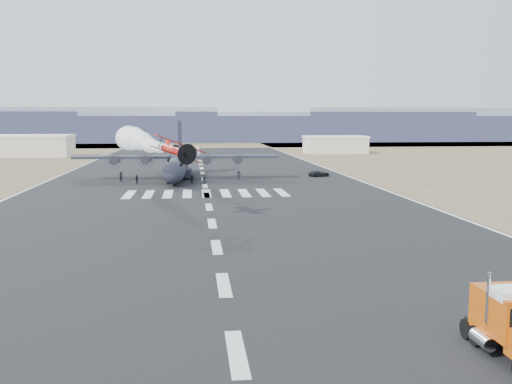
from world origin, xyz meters
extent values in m
plane|color=black|center=(0.00, 0.00, 0.00)|extent=(500.00, 500.00, 0.00)
cube|color=brown|center=(0.00, 230.00, 0.00)|extent=(500.00, 80.00, 0.00)
cube|color=#8188A4|center=(-65.00, 260.00, 8.50)|extent=(150.00, 50.00, 17.00)
cube|color=#8188A4|center=(0.00, 260.00, 6.50)|extent=(150.00, 50.00, 13.00)
cube|color=#8188A4|center=(65.00, 260.00, 7.50)|extent=(150.00, 50.00, 15.00)
cube|color=#8188A4|center=(130.00, 260.00, 8.50)|extent=(150.00, 50.00, 17.00)
cube|color=beige|center=(-52.00, 145.00, 3.00)|extent=(24.00, 14.00, 6.00)
cube|color=white|center=(-52.00, 145.00, 6.30)|extent=(24.50, 14.50, 0.80)
cube|color=beige|center=(46.00, 150.00, 2.60)|extent=(20.00, 12.00, 5.20)
cube|color=white|center=(46.00, 150.00, 5.50)|extent=(20.50, 12.50, 0.80)
cube|color=black|center=(13.60, -13.25, 0.55)|extent=(1.12, 6.75, 0.25)
cube|color=red|center=(13.60, -12.65, 1.88)|extent=(2.49, 2.00, 2.58)
cylinder|color=black|center=(12.46, -12.45, 0.55)|extent=(0.40, 1.09, 1.09)
cylinder|color=black|center=(12.46, -11.46, 0.55)|extent=(0.40, 1.09, 1.09)
cylinder|color=black|center=(14.74, -11.47, 0.55)|extent=(0.40, 1.09, 1.09)
cylinder|color=red|center=(-4.07, 26.79, 8.06)|extent=(2.28, 5.46, 0.97)
sphere|color=black|center=(-4.13, 27.00, 8.43)|extent=(0.75, 0.75, 0.75)
cylinder|color=black|center=(-3.43, 24.29, 8.06)|extent=(1.20, 0.89, 1.08)
cylinder|color=black|center=(-3.34, 23.92, 8.06)|extent=(2.30, 0.62, 2.37)
cube|color=red|center=(-3.97, 26.38, 7.68)|extent=(6.20, 2.56, 2.29)
cube|color=red|center=(-3.89, 26.06, 8.97)|extent=(6.39, 2.61, 2.36)
cube|color=red|center=(-4.69, 29.19, 8.59)|extent=(0.35, 0.97, 1.08)
cube|color=red|center=(-4.69, 29.19, 8.06)|extent=(2.27, 1.27, 0.09)
cylinder|color=black|center=(-4.69, 25.74, 6.76)|extent=(0.24, 0.49, 0.47)
cylinder|color=black|center=(-3.02, 26.17, 6.76)|extent=(0.24, 0.49, 0.47)
sphere|color=white|center=(-4.74, 29.40, 8.06)|extent=(0.75, 0.75, 0.75)
sphere|color=white|center=(-5.38, 31.91, 8.09)|extent=(1.00, 1.00, 1.00)
sphere|color=white|center=(-6.03, 34.41, 8.12)|extent=(1.25, 1.25, 1.25)
sphere|color=white|center=(-6.67, 36.92, 8.15)|extent=(1.49, 1.49, 1.49)
sphere|color=white|center=(-7.31, 39.42, 8.18)|extent=(1.74, 1.74, 1.74)
sphere|color=white|center=(-7.95, 41.93, 8.22)|extent=(1.99, 1.99, 1.99)
sphere|color=white|center=(-8.59, 44.43, 8.25)|extent=(2.23, 2.23, 2.23)
sphere|color=white|center=(-9.23, 46.94, 8.28)|extent=(2.48, 2.48, 2.48)
sphere|color=white|center=(-9.88, 49.44, 8.31)|extent=(2.72, 2.72, 2.72)
sphere|color=white|center=(-10.52, 51.95, 8.35)|extent=(2.97, 2.97, 2.97)
sphere|color=white|center=(-11.16, 54.45, 8.38)|extent=(3.22, 3.22, 3.22)
sphere|color=white|center=(-11.80, 56.96, 8.41)|extent=(3.46, 3.46, 3.46)
sphere|color=white|center=(-12.44, 59.46, 8.44)|extent=(3.71, 3.71, 3.71)
sphere|color=white|center=(-13.08, 61.97, 8.48)|extent=(3.96, 3.96, 3.96)
sphere|color=white|center=(-13.73, 64.47, 8.51)|extent=(4.20, 4.20, 4.20)
cylinder|color=#202231|center=(-5.09, 72.61, 2.54)|extent=(4.62, 27.42, 3.90)
sphere|color=#202231|center=(-5.45, 58.95, 2.54)|extent=(3.90, 3.90, 3.90)
cone|color=#202231|center=(-4.73, 86.27, 2.54)|extent=(4.06, 5.96, 3.90)
cube|color=#202231|center=(-5.11, 71.64, 4.39)|extent=(39.14, 5.12, 0.49)
cylinder|color=#202231|center=(-16.84, 71.46, 3.90)|extent=(1.85, 3.75, 1.76)
cylinder|color=#3F3F44|center=(-16.89, 69.51, 3.90)|extent=(3.32, 0.14, 3.32)
cylinder|color=#202231|center=(-10.98, 71.31, 3.90)|extent=(1.85, 3.75, 1.76)
cylinder|color=#3F3F44|center=(-11.03, 69.35, 3.90)|extent=(3.32, 0.14, 3.32)
cylinder|color=#202231|center=(0.73, 71.00, 3.90)|extent=(1.85, 3.75, 1.76)
cylinder|color=#3F3F44|center=(0.68, 69.05, 3.90)|extent=(3.32, 0.14, 3.32)
cylinder|color=#202231|center=(6.58, 70.84, 3.90)|extent=(1.85, 3.75, 1.76)
cylinder|color=#3F3F44|center=(6.53, 68.89, 3.90)|extent=(3.32, 0.14, 3.32)
cube|color=#202231|center=(-4.78, 84.32, 7.42)|extent=(0.70, 4.41, 7.81)
cube|color=#202231|center=(-4.77, 84.81, 3.32)|extent=(13.74, 3.29, 0.34)
cube|color=#202231|center=(-7.21, 73.65, 1.07)|extent=(1.32, 5.89, 1.56)
cylinder|color=black|center=(-7.21, 73.65, 0.54)|extent=(0.52, 1.09, 1.07)
cube|color=#202231|center=(-2.92, 73.53, 1.07)|extent=(1.32, 5.89, 1.56)
cylinder|color=black|center=(-2.92, 73.53, 0.54)|extent=(0.52, 1.09, 1.07)
cylinder|color=black|center=(-5.37, 61.88, 0.44)|extent=(0.41, 0.89, 0.88)
imported|color=black|center=(23.57, 74.22, 0.61)|extent=(4.79, 3.27, 1.22)
imported|color=black|center=(-3.81, 70.59, 0.81)|extent=(0.63, 0.71, 1.63)
imported|color=black|center=(-12.24, 64.55, 0.83)|extent=(0.95, 0.83, 1.66)
imported|color=black|center=(6.65, 68.97, 0.89)|extent=(1.20, 0.66, 1.77)
imported|color=black|center=(0.00, 63.41, 0.78)|extent=(1.01, 0.69, 1.56)
imported|color=black|center=(-6.60, 63.83, 0.86)|extent=(0.98, 0.85, 1.71)
imported|color=black|center=(-2.27, 63.81, 0.79)|extent=(1.18, 1.49, 1.57)
imported|color=black|center=(-5.46, 68.37, 0.80)|extent=(0.75, 0.75, 1.60)
imported|color=black|center=(-15.45, 68.86, 0.91)|extent=(1.02, 0.99, 1.82)
camera|label=1|loc=(-2.07, -39.37, 11.75)|focal=40.00mm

